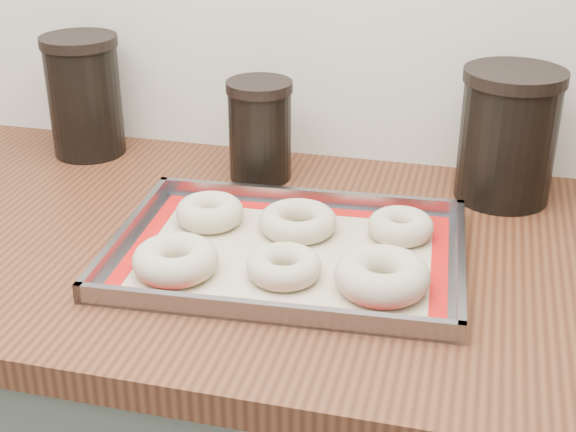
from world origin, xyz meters
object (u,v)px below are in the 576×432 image
(canister_left, at_px, (85,96))
(bagel_front_left, at_px, (176,260))
(bagel_back_mid, at_px, (298,221))
(baking_tray, at_px, (288,252))
(bagel_front_right, at_px, (382,276))
(bagel_front_mid, at_px, (284,266))
(canister_right, at_px, (508,135))
(bagel_back_left, at_px, (210,212))
(canister_mid, at_px, (260,130))
(bagel_back_right, at_px, (401,226))

(canister_left, bearing_deg, bagel_front_left, -50.37)
(bagel_front_left, bearing_deg, bagel_back_mid, 50.45)
(baking_tray, distance_m, bagel_front_right, 0.15)
(bagel_front_mid, height_order, bagel_back_mid, same)
(bagel_front_left, xyz_separation_m, bagel_front_mid, (0.14, 0.02, -0.00))
(bagel_back_mid, xyz_separation_m, canister_right, (0.27, 0.20, 0.08))
(bagel_front_mid, distance_m, bagel_back_left, 0.19)
(bagel_front_mid, distance_m, canister_right, 0.43)
(baking_tray, distance_m, bagel_front_left, 0.15)
(bagel_back_mid, bearing_deg, bagel_front_right, -43.09)
(canister_right, bearing_deg, canister_mid, -177.55)
(bagel_front_right, height_order, canister_right, canister_right)
(bagel_back_left, bearing_deg, bagel_back_mid, 2.64)
(canister_right, bearing_deg, canister_left, 178.65)
(bagel_back_left, distance_m, canister_mid, 0.20)
(bagel_front_mid, bearing_deg, bagel_back_mid, 95.73)
(bagel_front_right, distance_m, canister_right, 0.36)
(bagel_back_right, distance_m, canister_left, 0.61)
(bagel_back_left, bearing_deg, bagel_front_right, -24.74)
(bagel_back_mid, distance_m, bagel_back_right, 0.14)
(bagel_back_left, bearing_deg, canister_right, 27.19)
(bagel_back_mid, xyz_separation_m, canister_mid, (-0.11, 0.18, 0.06))
(bagel_back_right, bearing_deg, bagel_back_left, -174.68)
(bagel_front_right, height_order, bagel_back_right, bagel_front_right)
(bagel_front_mid, height_order, bagel_back_left, bagel_back_left)
(canister_left, bearing_deg, bagel_back_right, -19.22)
(bagel_front_right, distance_m, bagel_back_mid, 0.19)
(bagel_front_mid, xyz_separation_m, canister_mid, (-0.12, 0.31, 0.06))
(bagel_front_mid, distance_m, canister_mid, 0.34)
(bagel_front_mid, height_order, canister_left, canister_left)
(bagel_front_right, xyz_separation_m, bagel_back_right, (0.00, 0.15, -0.00))
(bagel_front_mid, xyz_separation_m, canister_right, (0.26, 0.33, 0.08))
(canister_left, bearing_deg, baking_tray, -33.23)
(bagel_back_right, xyz_separation_m, canister_left, (-0.57, 0.20, 0.08))
(baking_tray, relative_size, bagel_back_mid, 4.42)
(bagel_back_right, xyz_separation_m, canister_mid, (-0.25, 0.16, 0.06))
(bagel_front_mid, height_order, bagel_back_right, bagel_back_right)
(canister_left, bearing_deg, bagel_back_mid, -26.96)
(bagel_back_left, relative_size, bagel_back_right, 1.07)
(bagel_front_left, xyz_separation_m, bagel_back_mid, (0.12, 0.15, -0.00))
(canister_left, bearing_deg, bagel_front_right, -31.47)
(baking_tray, height_order, bagel_back_left, bagel_back_left)
(canister_right, bearing_deg, baking_tray, -135.84)
(bagel_back_left, bearing_deg, bagel_front_mid, -40.73)
(bagel_front_right, relative_size, canister_left, 0.57)
(bagel_front_left, relative_size, canister_mid, 0.68)
(bagel_front_left, relative_size, bagel_front_mid, 1.15)
(bagel_front_mid, relative_size, bagel_front_right, 0.81)
(canister_left, bearing_deg, bagel_front_mid, -38.04)
(baking_tray, distance_m, canister_left, 0.52)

